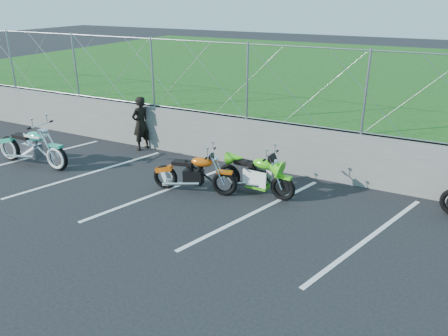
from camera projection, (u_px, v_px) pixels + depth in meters
The scene contains 9 objects.
ground at pixel (139, 207), 9.71m from camera, with size 90.00×90.00×0.00m, color black.
retaining_wall at pixel (214, 137), 12.36m from camera, with size 30.00×0.22×1.30m, color #63635E.
grass_field at pixel (314, 79), 20.62m from camera, with size 30.00×20.00×1.30m, color #174813.
chain_link_fence at pixel (213, 78), 11.75m from camera, with size 28.00×0.03×2.00m.
parking_lines at pixel (208, 200), 10.03m from camera, with size 18.29×4.31×0.01m.
cruiser_turquoise at pixel (33, 148), 11.90m from camera, with size 2.49×0.79×1.23m.
naked_orange at pixel (195, 175), 10.30m from camera, with size 2.06×0.71×1.04m.
sportbike_green at pixel (256, 176), 10.21m from camera, with size 2.02×0.72×1.05m.
person_standing at pixel (141, 123), 13.04m from camera, with size 0.59×0.39×1.63m, color black.
Camera 1 is at (5.64, -6.87, 4.43)m, focal length 35.00 mm.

